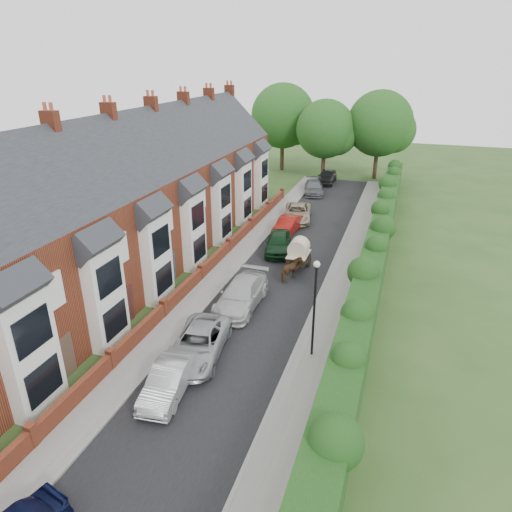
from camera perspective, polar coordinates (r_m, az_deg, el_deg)
The scene contains 23 objects.
ground at distance 21.06m, azimuth -4.96°, elevation -16.68°, with size 140.00×140.00×0.00m, color #2D4C1E.
road at distance 29.88m, azimuth 2.45°, elevation -3.46°, with size 6.00×58.00×0.02m, color black.
pavement_hedge_side at distance 29.14m, azimuth 10.24°, elevation -4.48°, with size 2.20×58.00×0.12m, color gray.
pavement_house_side at distance 31.02m, azimuth -4.39°, elevation -2.34°, with size 1.70×58.00×0.12m, color gray.
kerb_hedge_side at distance 29.27m, azimuth 8.21°, elevation -4.19°, with size 0.18×58.00×0.13m, color gray.
kerb_house_side at distance 30.74m, azimuth -3.02°, elevation -2.54°, with size 0.18×58.00×0.13m, color gray.
hedge at distance 28.31m, azimuth 14.06°, elevation -2.21°, with size 2.10×58.00×2.85m.
terrace_row at distance 31.60m, azimuth -16.41°, elevation 5.85°, with size 9.05×40.50×11.50m.
garden_wall_row at distance 30.40m, azimuth -6.88°, elevation -2.17°, with size 0.35×40.35×1.10m.
lamppost at distance 21.53m, azimuth 7.37°, elevation -5.16°, with size 0.32×0.32×5.16m.
tree_far_left at distance 56.05m, azimuth 9.01°, elevation 15.22°, with size 7.14×6.80×9.29m.
tree_far_right at distance 57.26m, azimuth 15.60°, elevation 15.46°, with size 7.98×7.60×10.31m.
tree_far_back at distance 60.10m, azimuth 3.78°, elevation 16.87°, with size 8.40×8.00×10.82m.
car_silver_a at distance 20.94m, azimuth -10.81°, elevation -14.93°, with size 1.45×4.16×1.37m, color #9F9FA3.
car_silver_b at distance 22.92m, azimuth -7.21°, elevation -10.81°, with size 2.34×5.09×1.41m, color #A4A7AB.
car_white at distance 26.93m, azimuth -1.85°, elevation -4.82°, with size 2.18×5.36×1.55m, color #BABABA.
car_green at distance 34.46m, azimuth 2.81°, elevation 1.70°, with size 1.79×4.45×1.52m, color black.
car_red at distance 38.38m, azimuth 3.97°, elevation 3.89°, with size 1.46×4.19×1.38m, color maroon.
car_beige at distance 41.52m, azimuth 5.20°, elevation 5.41°, with size 2.34×5.07×1.41m, color tan.
car_grey at distance 50.22m, azimuth 7.22°, elevation 8.51°, with size 1.93×4.76×1.38m, color #5B5F63.
car_black at distance 54.81m, azimuth 8.83°, elevation 9.81°, with size 1.89×4.69×1.60m, color black.
horse at distance 30.05m, azimuth 4.45°, elevation -1.77°, with size 0.81×1.78×1.50m, color #4E341C.
horse_cart at distance 31.54m, azimuth 5.36°, elevation 0.54°, with size 1.42×3.13×2.26m.
Camera 1 is at (6.74, -14.62, 13.57)m, focal length 32.00 mm.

